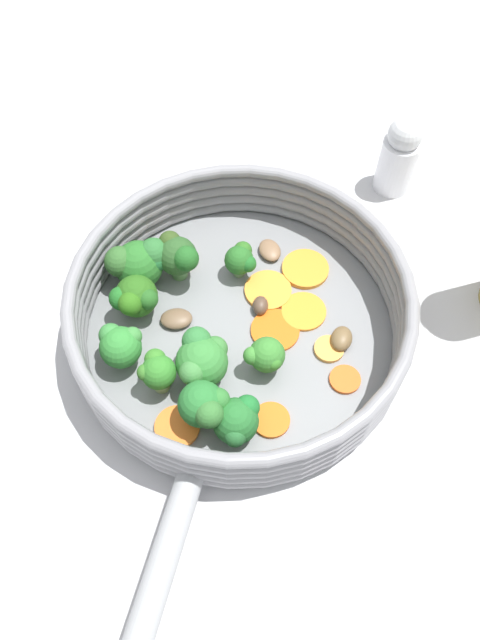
{
  "coord_description": "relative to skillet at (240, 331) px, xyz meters",
  "views": [
    {
      "loc": [
        0.15,
        0.26,
        0.52
      ],
      "look_at": [
        0.0,
        0.0,
        0.03
      ],
      "focal_mm": 35.0,
      "sensor_mm": 36.0,
      "label": 1
    }
  ],
  "objects": [
    {
      "name": "ground_plane",
      "position": [
        0.0,
        0.0,
        -0.01
      ],
      "size": [
        4.0,
        4.0,
        0.0
      ],
      "primitive_type": "plane",
      "color": "#B6B6B9"
    },
    {
      "name": "skillet",
      "position": [
        0.0,
        0.0,
        0.0
      ],
      "size": [
        0.3,
        0.3,
        0.01
      ],
      "primitive_type": "cylinder",
      "color": "gray",
      "rests_on": "ground_plane"
    },
    {
      "name": "skillet_rim_wall",
      "position": [
        0.0,
        0.0,
        0.04
      ],
      "size": [
        0.31,
        0.31,
        0.06
      ],
      "color": "gray",
      "rests_on": "skillet"
    },
    {
      "name": "skillet_handle",
      "position": [
        0.19,
        0.19,
        0.02
      ],
      "size": [
        0.18,
        0.18,
        0.02
      ],
      "primitive_type": "cylinder",
      "rotation": [
        1.57,
        0.0,
        2.35
      ],
      "color": "#999B9E",
      "rests_on": "skillet"
    },
    {
      "name": "skillet_rivet_left",
      "position": [
        0.13,
        0.07,
        0.01
      ],
      "size": [
        0.01,
        0.01,
        0.01
      ],
      "primitive_type": "sphere",
      "color": "gray",
      "rests_on": "skillet"
    },
    {
      "name": "skillet_rivet_right",
      "position": [
        0.07,
        0.13,
        0.01
      ],
      "size": [
        0.01,
        0.01,
        0.01
      ],
      "primitive_type": "sphere",
      "color": "gray",
      "rests_on": "skillet"
    },
    {
      "name": "carrot_slice_0",
      "position": [
        0.1,
        0.06,
        0.01
      ],
      "size": [
        0.05,
        0.05,
        0.0
      ],
      "primitive_type": "cylinder",
      "rotation": [
        0.0,
        0.0,
        5.16
      ],
      "color": "orange",
      "rests_on": "skillet"
    },
    {
      "name": "carrot_slice_1",
      "position": [
        -0.06,
        0.06,
        0.01
      ],
      "size": [
        0.04,
        0.04,
        0.0
      ],
      "primitive_type": "cylinder",
      "rotation": [
        0.0,
        0.0,
        1.02
      ],
      "color": "#EB9C40",
      "rests_on": "skillet"
    },
    {
      "name": "carrot_slice_2",
      "position": [
        -0.09,
        -0.03,
        0.01
      ],
      "size": [
        0.07,
        0.07,
        0.01
      ],
      "primitive_type": "cylinder",
      "rotation": [
        0.0,
        0.0,
        2.59
      ],
      "color": "orange",
      "rests_on": "skillet"
    },
    {
      "name": "carrot_slice_3",
      "position": [
        -0.06,
        0.02,
        0.01
      ],
      "size": [
        0.05,
        0.05,
        0.0
      ],
      "primitive_type": "cylinder",
      "rotation": [
        0.0,
        0.0,
        3.2
      ],
      "color": "orange",
      "rests_on": "skillet"
    },
    {
      "name": "carrot_slice_4",
      "position": [
        -0.05,
        -0.02,
        0.01
      ],
      "size": [
        0.05,
        0.05,
        0.0
      ],
      "primitive_type": "cylinder",
      "rotation": [
        0.0,
        0.0,
        3.2
      ],
      "color": "orange",
      "rests_on": "skillet"
    },
    {
      "name": "carrot_slice_5",
      "position": [
        -0.05,
        0.1,
        0.01
      ],
      "size": [
        0.03,
        0.03,
        0.0
      ],
      "primitive_type": "cylinder",
      "rotation": [
        0.0,
        0.0,
        6.17
      ],
      "color": "#E55B1A",
      "rests_on": "skillet"
    },
    {
      "name": "carrot_slice_6",
      "position": [
        0.01,
        -0.1,
        0.01
      ],
      "size": [
        0.04,
        0.04,
        0.0
      ],
      "primitive_type": "cylinder",
      "rotation": [
        0.0,
        0.0,
        1.76
      ],
      "color": "orange",
      "rests_on": "skillet"
    },
    {
      "name": "carrot_slice_7",
      "position": [
        -0.03,
        0.02,
        0.01
      ],
      "size": [
        0.07,
        0.07,
        0.0
      ],
      "primitive_type": "cylinder",
      "rotation": [
        0.0,
        0.0,
        4.04
      ],
      "color": "orange",
      "rests_on": "skillet"
    },
    {
      "name": "carrot_slice_8",
      "position": [
        0.02,
        0.1,
        0.01
      ],
      "size": [
        0.04,
        0.04,
        0.0
      ],
      "primitive_type": "cylinder",
      "rotation": [
        0.0,
        0.0,
        2.04
      ],
      "color": "orange",
      "rests_on": "skillet"
    },
    {
      "name": "broccoli_floret_0",
      "position": [
        0.08,
        -0.06,
        0.03
      ],
      "size": [
        0.05,
        0.04,
        0.05
      ],
      "color": "olive",
      "rests_on": "skillet"
    },
    {
      "name": "broccoli_floret_1",
      "position": [
        0.0,
        0.05,
        0.03
      ],
      "size": [
        0.04,
        0.03,
        0.04
      ],
      "color": "#6D9D59",
      "rests_on": "skillet"
    },
    {
      "name": "broccoli_floret_2",
      "position": [
        0.11,
        -0.02,
        0.03
      ],
      "size": [
        0.04,
        0.04,
        0.05
      ],
      "color": "#7B955F",
      "rests_on": "skillet"
    },
    {
      "name": "broccoli_floret_3",
      "position": [
        0.07,
        0.07,
        0.04
      ],
      "size": [
        0.04,
        0.05,
        0.05
      ],
      "color": "olive",
      "rests_on": "skillet"
    },
    {
      "name": "broccoli_floret_4",
      "position": [
        0.05,
        0.03,
        0.03
      ],
      "size": [
        0.05,
        0.05,
        0.05
      ],
      "color": "#668754",
      "rests_on": "skillet"
    },
    {
      "name": "broccoli_floret_5",
      "position": [
        0.02,
        -0.08,
        0.04
      ],
      "size": [
        0.04,
        0.05,
        0.05
      ],
      "color": "#5D8E4E",
      "rests_on": "skillet"
    },
    {
      "name": "broccoli_floret_6",
      "position": [
        0.06,
        -0.1,
        0.03
      ],
      "size": [
        0.06,
        0.05,
        0.05
      ],
      "color": "#5C8F4B",
      "rests_on": "skillet"
    },
    {
      "name": "broccoli_floret_7",
      "position": [
        0.09,
        0.02,
        0.03
      ],
      "size": [
        0.03,
        0.04,
        0.04
      ],
      "color": "#8EA35F",
      "rests_on": "skillet"
    },
    {
      "name": "broccoli_floret_8",
      "position": [
        0.05,
        0.09,
        0.03
      ],
      "size": [
        0.04,
        0.04,
        0.04
      ],
      "color": "#6B8D4F",
      "rests_on": "skillet"
    },
    {
      "name": "broccoli_floret_9",
      "position": [
        -0.03,
        -0.06,
        0.03
      ],
      "size": [
        0.03,
        0.03,
        0.04
      ],
      "color": "#71955C",
      "rests_on": "skillet"
    },
    {
      "name": "mushroom_piece_0",
      "position": [
        -0.07,
        0.06,
        0.01
      ],
      "size": [
        0.03,
        0.03,
        0.01
      ],
      "primitive_type": "ellipsoid",
      "rotation": [
        0.0,
        0.0,
        0.78
      ],
      "color": "brown",
      "rests_on": "skillet"
    },
    {
      "name": "mushroom_piece_1",
      "position": [
        0.05,
        -0.04,
        0.01
      ],
      "size": [
        0.04,
        0.03,
        0.01
      ],
      "primitive_type": "ellipsoid",
      "rotation": [
        0.0,
        0.0,
        5.81
      ],
      "color": "brown",
      "rests_on": "skillet"
    },
    {
      "name": "mushroom_piece_2",
      "position": [
        -0.07,
        -0.06,
        0.01
      ],
      "size": [
        0.03,
        0.03,
        0.01
      ],
      "primitive_type": "ellipsoid",
      "rotation": [
        0.0,
        0.0,
        4.51
      ],
      "color": "#836347",
      "rests_on": "skillet"
    },
    {
      "name": "mushroom_piece_3",
      "position": [
        -0.03,
        -0.01,
        0.01
      ],
      "size": [
        0.02,
        0.03,
        0.01
      ],
      "primitive_type": "ellipsoid",
      "rotation": [
        0.0,
        0.0,
        4.13
      ],
      "color": "brown",
      "rests_on": "skillet"
    },
    {
      "name": "salt_shaker",
      "position": [
        -0.25,
        -0.08,
        0.04
      ],
      "size": [
        0.04,
        0.04,
        0.09
      ],
      "color": "white",
      "rests_on": "ground_plane"
    }
  ]
}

